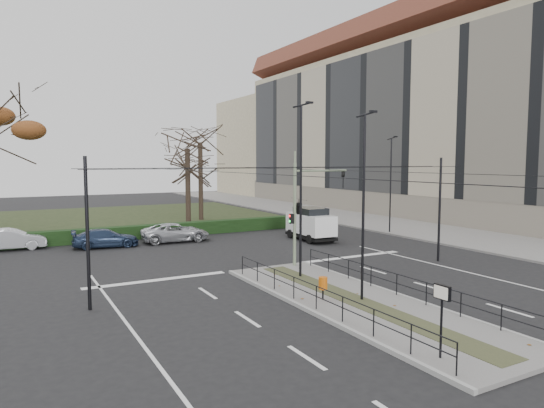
# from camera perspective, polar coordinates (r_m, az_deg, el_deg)

# --- Properties ---
(ground) EXTENTS (140.00, 140.00, 0.00)m
(ground) POSITION_cam_1_polar(r_m,az_deg,el_deg) (22.29, 5.85, -10.04)
(ground) COLOR black
(ground) RESTS_ON ground
(median_island) EXTENTS (4.40, 15.00, 0.14)m
(median_island) POSITION_cam_1_polar(r_m,az_deg,el_deg) (20.35, 9.94, -11.37)
(median_island) COLOR #615E5C
(median_island) RESTS_ON ground
(sidewalk_east) EXTENTS (8.00, 90.00, 0.14)m
(sidewalk_east) POSITION_cam_1_polar(r_m,az_deg,el_deg) (50.24, 8.45, -1.53)
(sidewalk_east) COLOR #615E5C
(sidewalk_east) RESTS_ON ground
(park) EXTENTS (38.00, 26.00, 0.10)m
(park) POSITION_cam_1_polar(r_m,az_deg,el_deg) (50.39, -21.51, -1.83)
(park) COLOR black
(park) RESTS_ON ground
(hedge) EXTENTS (38.00, 1.00, 1.00)m
(hedge) POSITION_cam_1_polar(r_m,az_deg,el_deg) (37.19, -18.85, -3.39)
(hedge) COLOR black
(hedge) RESTS_ON ground
(apartment_block) EXTENTS (13.09, 52.10, 21.64)m
(apartment_block) POSITION_cam_1_polar(r_m,az_deg,el_deg) (58.10, 15.34, 9.44)
(apartment_block) COLOR tan
(apartment_block) RESTS_ON ground
(median_railing) EXTENTS (4.14, 13.24, 0.92)m
(median_railing) POSITION_cam_1_polar(r_m,az_deg,el_deg) (20.04, 10.16, -8.95)
(median_railing) COLOR black
(median_railing) RESTS_ON median_island
(catenary) EXTENTS (20.00, 34.00, 6.00)m
(catenary) POSITION_cam_1_polar(r_m,az_deg,el_deg) (23.00, 3.63, -0.88)
(catenary) COLOR black
(catenary) RESTS_ON ground
(traffic_light) EXTENTS (3.78, 2.17, 5.56)m
(traffic_light) POSITION_cam_1_polar(r_m,az_deg,el_deg) (26.30, 3.29, -0.23)
(traffic_light) COLOR gray
(traffic_light) RESTS_ON median_island
(litter_bin) EXTENTS (0.36, 0.36, 0.93)m
(litter_bin) POSITION_cam_1_polar(r_m,az_deg,el_deg) (20.17, 6.02, -9.29)
(litter_bin) COLOR black
(litter_bin) RESTS_ON median_island
(info_panel) EXTENTS (0.12, 0.56, 2.15)m
(info_panel) POSITION_cam_1_polar(r_m,az_deg,el_deg) (14.92, 19.35, -10.69)
(info_panel) COLOR black
(info_panel) RESTS_ON median_island
(streetlamp_median_near) EXTENTS (0.64, 0.13, 7.68)m
(streetlamp_median_near) POSITION_cam_1_polar(r_m,az_deg,el_deg) (19.85, 10.74, -0.09)
(streetlamp_median_near) COLOR black
(streetlamp_median_near) RESTS_ON median_island
(streetlamp_median_far) EXTENTS (0.71, 0.15, 8.53)m
(streetlamp_median_far) POSITION_cam_1_polar(r_m,az_deg,el_deg) (23.52, 3.44, 1.83)
(streetlamp_median_far) COLOR black
(streetlamp_median_far) RESTS_ON median_island
(streetlamp_sidewalk) EXTENTS (0.64, 0.13, 7.63)m
(streetlamp_sidewalk) POSITION_cam_1_polar(r_m,az_deg,el_deg) (39.67, 13.79, 2.36)
(streetlamp_sidewalk) COLOR black
(streetlamp_sidewalk) RESTS_ON sidewalk_east
(parked_car_second) EXTENTS (4.32, 1.71, 1.40)m
(parked_car_second) POSITION_cam_1_polar(r_m,az_deg,el_deg) (36.01, -28.35, -3.68)
(parked_car_second) COLOR #ABADB3
(parked_car_second) RESTS_ON ground
(parked_car_third) EXTENTS (4.45, 2.21, 1.24)m
(parked_car_third) POSITION_cam_1_polar(r_m,az_deg,el_deg) (34.56, -18.99, -3.82)
(parked_car_third) COLOR #1F2E49
(parked_car_third) RESTS_ON ground
(parked_car_fourth) EXTENTS (4.94, 2.48, 1.34)m
(parked_car_fourth) POSITION_cam_1_polar(r_m,az_deg,el_deg) (35.67, -11.28, -3.29)
(parked_car_fourth) COLOR #ABADB3
(parked_car_fourth) RESTS_ON ground
(white_van) EXTENTS (2.27, 4.59, 2.40)m
(white_van) POSITION_cam_1_polar(r_m,az_deg,el_deg) (35.69, 4.57, -2.26)
(white_van) COLOR white
(white_van) RESTS_ON ground
(bare_tree_center) EXTENTS (6.65, 6.65, 9.96)m
(bare_tree_center) POSITION_cam_1_polar(r_m,az_deg,el_deg) (47.58, -8.44, 6.53)
(bare_tree_center) COLOR black
(bare_tree_center) RESTS_ON park
(bare_tree_near) EXTENTS (5.93, 5.93, 8.98)m
(bare_tree_near) POSITION_cam_1_polar(r_m,az_deg,el_deg) (42.18, -9.92, 5.76)
(bare_tree_near) COLOR black
(bare_tree_near) RESTS_ON park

